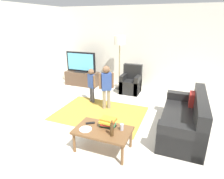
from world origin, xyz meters
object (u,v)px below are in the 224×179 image
Objects in this scene: soda_can at (122,127)px; child_near_tv at (92,82)px; child_center at (106,84)px; floor_lamp at (120,43)px; armchair at (131,83)px; tv at (81,62)px; book_stack at (108,122)px; tv_remote at (90,123)px; coffee_table at (103,132)px; tv_stand at (82,79)px; bottle at (112,130)px; plate at (86,129)px; couch at (186,121)px.

child_near_tv is at bearing 130.30° from soda_can.
floor_lamp is at bearing 97.38° from child_center.
child_near_tv is at bearing -124.64° from armchair.
tv is 3.71m from book_stack.
tv_remote is at bearing -57.39° from tv.
child_near_tv is 0.84× the size of child_center.
armchair is 0.90× the size of coffee_table.
tv_stand is at bearing 137.10° from child_center.
armchair reaches higher than soda_can.
floor_lamp reaches higher than soda_can.
tv_stand is at bearing 178.78° from armchair.
floor_lamp is (1.37, 0.17, 0.70)m from tv.
bottle reaches higher than soda_can.
soda_can reaches higher than plate.
bottle is at bearing -72.76° from floor_lamp.
book_stack is 2.53× the size of soda_can.
tv reaches higher than coffee_table.
tv is at bearing 137.51° from child_center.
couch is 6.33× the size of bottle.
bottle is at bearing -64.36° from child_center.
floor_lamp reaches higher than tv_stand.
coffee_table is (0.61, -1.61, -0.33)m from child_center.
bottle is 1.29× the size of plate.
tv_remote reaches higher than coffee_table.
armchair is at bearing -21.83° from floor_lamp.
couch is 2.67m from child_near_tv.
child_center is 1.93m from bottle.
couch is 1.78m from coffee_table.
child_near_tv is 2.41m from bottle.
bottle is (0.22, -0.12, 0.17)m from coffee_table.
armchair is 1.35m from floor_lamp.
armchair is 2.95m from book_stack.
tv_remote is at bearing -89.17° from armchair.
couch is 1.82× the size of child_near_tv.
tv is at bearing 121.04° from plate.
tv is at bearing -90.00° from tv_stand.
armchair is 3.02m from soda_can.
child_near_tv is at bearing -50.10° from tv_stand.
book_stack reaches higher than soda_can.
child_near_tv is at bearing -104.01° from floor_lamp.
child_near_tv is 4.49× the size of plate.
floor_lamp reaches higher than coffee_table.
soda_can is at bearing -70.00° from floor_lamp.
child_center is (1.58, -1.47, 0.46)m from tv_stand.
floor_lamp reaches higher than tv_remote.
child_center is at bearing -23.50° from child_near_tv.
tv_remote is at bearing -80.57° from floor_lamp.
plate is at bearing -143.32° from book_stack.
armchair is (1.85, -0.02, -0.55)m from tv.
child_near_tv is 2.20m from coffee_table.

